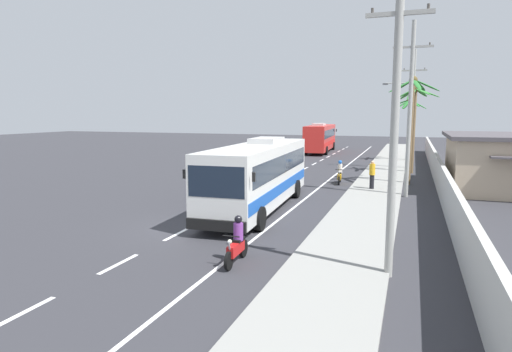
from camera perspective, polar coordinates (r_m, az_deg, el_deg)
ground_plane at (r=19.19m, az=-8.58°, el=-6.64°), size 160.00×160.00×0.00m
sidewalk_kerb at (r=26.83m, az=14.96°, el=-2.42°), size 3.20×90.00×0.14m
lane_markings at (r=32.05m, az=7.04°, el=-0.62°), size 3.35×71.00×0.01m
boundary_wall at (r=30.62m, az=22.76°, el=0.16°), size 0.24×60.00×1.89m
coach_bus_foreground at (r=22.29m, az=0.41°, el=0.41°), size 3.37×11.92×3.58m
coach_bus_far_lane at (r=55.72m, az=8.38°, el=5.04°), size 3.43×12.03×3.66m
motorcycle_beside_bus at (r=14.50m, az=-2.50°, el=-8.82°), size 0.56×1.96×1.56m
motorcycle_trailing at (r=31.11m, az=10.86°, el=0.24°), size 0.56×1.96×1.62m
pedestrian_near_kerb at (r=28.55m, az=14.90°, el=0.24°), size 0.36×0.36×1.77m
utility_pole_nearest at (r=13.26m, az=17.64°, el=6.55°), size 1.85×0.24×8.84m
utility_pole_mid at (r=26.82m, az=19.45°, el=8.43°), size 2.19×0.24×10.03m
utility_pole_far at (r=40.38m, az=19.61°, el=8.47°), size 3.58×0.24×10.25m
palm_nearest at (r=37.82m, az=19.98°, el=8.15°), size 3.67×3.51×7.08m
palm_second at (r=31.66m, az=19.68°, el=8.64°), size 3.37×3.40×7.35m
palm_third at (r=47.44m, az=19.28°, el=7.66°), size 3.45×3.26×6.46m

